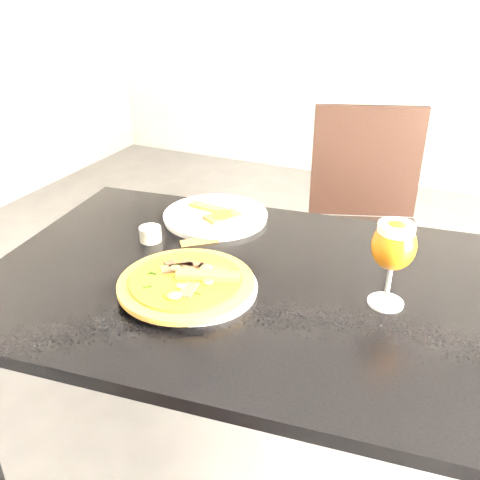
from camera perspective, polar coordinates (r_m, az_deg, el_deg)
The scene contains 9 objects.
dining_table at distance 1.28m, azimuth 0.70°, elevation -7.49°, with size 1.29×0.94×0.75m.
chair_far at distance 2.07m, azimuth 13.13°, elevation 1.60°, with size 0.55×0.55×0.93m.
plate_main at distance 1.18m, azimuth -4.62°, elevation -5.15°, with size 0.26×0.26×0.01m, color silver.
pizza at distance 1.17m, azimuth -5.69°, elevation -4.47°, with size 0.30×0.30×0.03m.
plate_second at distance 1.51m, azimuth -2.63°, elevation 2.57°, with size 0.29×0.29×0.02m, color silver.
crust_scraps at distance 1.49m, azimuth -2.37°, elevation 2.87°, with size 0.17×0.11×0.01m.
loose_crust at distance 1.38m, azimuth -4.36°, elevation -0.14°, with size 0.10×0.02×0.01m, color olive.
sauce_cup at distance 1.40m, azimuth -9.55°, elevation 0.71°, with size 0.06×0.06×0.04m.
beer_glass at distance 1.11m, azimuth 16.08°, elevation -0.65°, with size 0.09×0.09×0.19m.
Camera 1 is at (0.20, -0.70, 1.39)m, focal length 40.00 mm.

